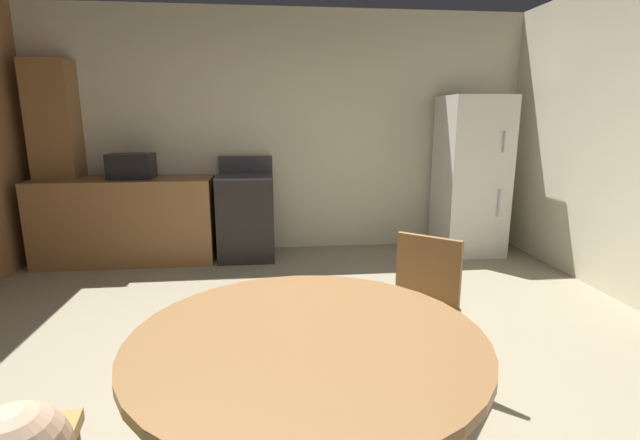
{
  "coord_description": "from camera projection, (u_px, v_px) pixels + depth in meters",
  "views": [
    {
      "loc": [
        -0.18,
        -2.31,
        1.52
      ],
      "look_at": [
        0.18,
        0.94,
        0.79
      ],
      "focal_mm": 25.68,
      "sensor_mm": 36.0,
      "label": 1
    }
  ],
  "objects": [
    {
      "name": "kitchen_counter",
      "position": [
        127.0,
        220.0,
        4.9
      ],
      "size": [
        1.83,
        0.6,
        0.9
      ],
      "primitive_type": "cube",
      "color": "olive",
      "rests_on": "ground"
    },
    {
      "name": "ground_plane",
      "position": [
        306.0,
        393.0,
        2.59
      ],
      "size": [
        14.0,
        14.0,
        0.0
      ],
      "primitive_type": "plane",
      "color": "gray"
    },
    {
      "name": "wall_back",
      "position": [
        284.0,
        133.0,
        5.27
      ],
      "size": [
        5.84,
        0.12,
        2.7
      ],
      "primitive_type": "cube",
      "color": "beige",
      "rests_on": "ground"
    },
    {
      "name": "pantry_column",
      "position": [
        59.0,
        163.0,
        4.86
      ],
      "size": [
        0.44,
        0.36,
        2.1
      ],
      "primitive_type": "cube",
      "color": "olive",
      "rests_on": "ground"
    },
    {
      "name": "refrigerator",
      "position": [
        471.0,
        176.0,
        5.16
      ],
      "size": [
        0.68,
        0.68,
        1.76
      ],
      "color": "white",
      "rests_on": "ground"
    },
    {
      "name": "chair_northeast",
      "position": [
        419.0,
        304.0,
        2.57
      ],
      "size": [
        0.56,
        0.56,
        0.87
      ],
      "rotation": [
        0.0,
        0.0,
        4.01
      ],
      "color": "olive",
      "rests_on": "ground"
    },
    {
      "name": "microwave",
      "position": [
        132.0,
        166.0,
        4.78
      ],
      "size": [
        0.44,
        0.32,
        0.26
      ],
      "primitive_type": "cube",
      "color": "black",
      "rests_on": "kitchen_counter"
    },
    {
      "name": "dining_table",
      "position": [
        308.0,
        374.0,
        1.67
      ],
      "size": [
        1.29,
        1.29,
        0.76
      ],
      "color": "olive",
      "rests_on": "ground"
    },
    {
      "name": "oven_range",
      "position": [
        246.0,
        216.0,
        5.03
      ],
      "size": [
        0.6,
        0.6,
        1.1
      ],
      "color": "black",
      "rests_on": "ground"
    }
  ]
}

